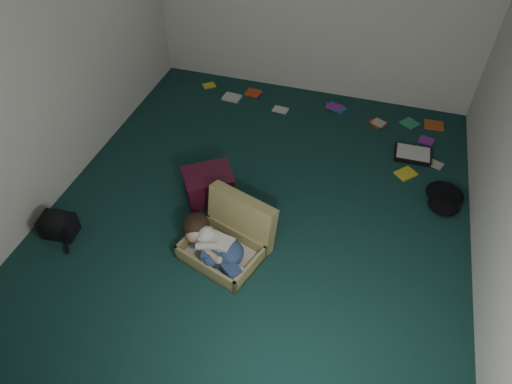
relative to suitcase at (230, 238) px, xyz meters
The scene contains 10 objects.
floor 0.61m from the suitcase, 78.84° to the left, with size 4.50×4.50×0.00m, color #133833.
wall_front 2.03m from the suitcase, 86.09° to the right, with size 4.50×4.50×0.00m, color white.
wall_left 2.28m from the suitcase, 162.93° to the left, with size 4.50×4.50×0.00m, color white.
suitcase is the anchor object (origin of this frame).
person 0.18m from the suitcase, 123.35° to the right, with size 0.67×0.51×0.31m.
maroon_bin 0.70m from the suitcase, 126.84° to the left, with size 0.59×0.57×0.32m.
backpack 1.61m from the suitcase, 169.32° to the right, with size 0.38×0.30×0.23m, color black, non-canonical shape.
clothing_pile 2.15m from the suitcase, 32.37° to the left, with size 0.39×0.32×0.12m, color black, non-canonical shape.
paper_tray 2.38m from the suitcase, 50.31° to the left, with size 0.40×0.31×0.06m.
book_scatter 2.35m from the suitcase, 74.30° to the left, with size 3.14×1.27×0.02m.
Camera 1 is at (0.88, -3.01, 3.31)m, focal length 32.00 mm.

